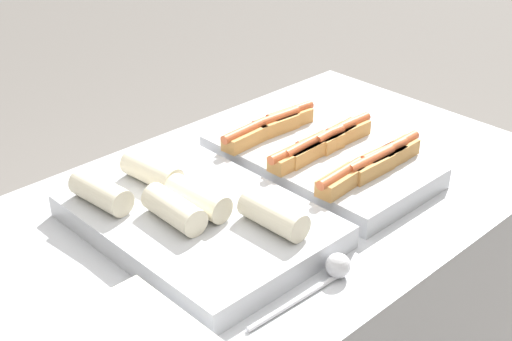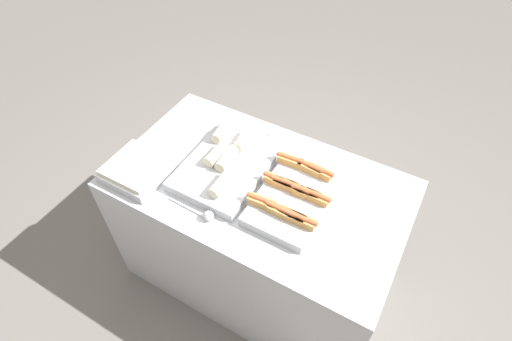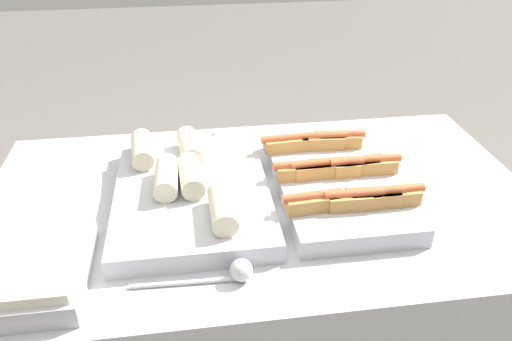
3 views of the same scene
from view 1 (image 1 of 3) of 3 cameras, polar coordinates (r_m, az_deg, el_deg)
name	(u,v)px [view 1 (image 1 of 3)]	position (r m, az deg, el deg)	size (l,w,h in m)	color
tray_hotdogs	(321,156)	(1.68, 5.23, 1.13)	(0.34, 0.52, 0.10)	#B7BABF
tray_wraps	(195,216)	(1.46, -4.92, -3.66)	(0.38, 0.53, 0.11)	#B7BABF
serving_spoon_near	(331,271)	(1.34, 6.04, -8.02)	(0.25, 0.05, 0.05)	silver
serving_spoon_far	(141,162)	(1.71, -9.18, 0.70)	(0.25, 0.05, 0.05)	silver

